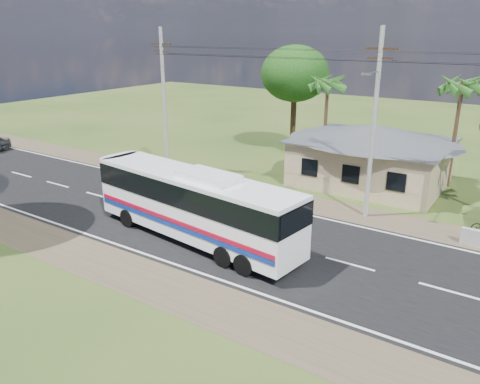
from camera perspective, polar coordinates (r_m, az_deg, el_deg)
name	(u,v)px	position (r m, az deg, el deg)	size (l,w,h in m)	color
ground	(269,242)	(25.20, 3.58, -6.15)	(120.00, 120.00, 0.00)	#294017
road	(269,242)	(25.19, 3.59, -6.13)	(120.00, 16.00, 0.03)	black
house	(372,148)	(35.33, 15.78, 5.13)	(12.40, 10.00, 5.00)	tan
utility_poles	(368,122)	(28.12, 15.36, 8.26)	(32.80, 2.22, 11.00)	#9E9E99
palm_mid	(462,86)	(35.90, 25.46, 11.58)	(2.80, 2.80, 8.20)	#47301E
palm_far	(328,84)	(39.15, 10.65, 12.83)	(2.80, 2.80, 7.70)	#47301E
tree_behind_house	(295,74)	(42.60, 6.70, 14.09)	(6.00, 6.00, 9.61)	#47301E
coach_bus	(194,200)	(24.66, -5.59, -1.03)	(13.09, 4.28, 3.99)	white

